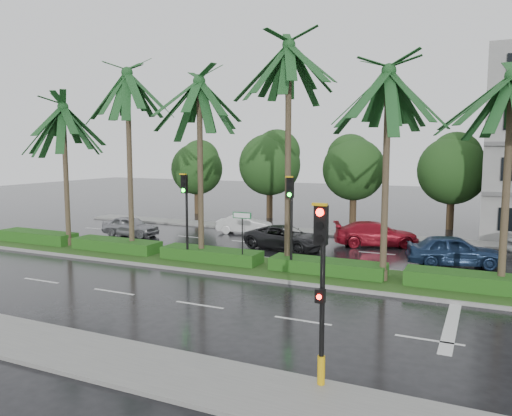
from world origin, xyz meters
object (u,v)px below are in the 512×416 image
at_px(street_sign, 242,225).
at_px(car_red, 376,234).
at_px(car_silver, 131,226).
at_px(car_white, 244,224).
at_px(signal_near, 321,287).
at_px(car_blue, 454,250).
at_px(car_darkgrey, 285,237).
at_px(signal_median_left, 186,204).

relative_size(street_sign, car_red, 0.53).
distance_m(car_silver, car_white, 7.53).
relative_size(signal_near, car_blue, 0.98).
distance_m(signal_near, car_white, 22.43).
xyz_separation_m(signal_near, car_white, (-11.50, 19.17, -1.89)).
relative_size(signal_near, street_sign, 1.68).
bearing_deg(car_silver, signal_near, -132.33).
xyz_separation_m(signal_near, street_sign, (-7.00, 9.87, -0.38)).
relative_size(car_darkgrey, car_red, 0.97).
bearing_deg(signal_median_left, car_darkgrey, 62.21).
height_order(signal_median_left, car_darkgrey, signal_median_left).
xyz_separation_m(car_white, car_red, (9.00, -0.66, 0.10)).
bearing_deg(car_silver, car_red, -79.37).
relative_size(car_darkgrey, car_blue, 1.07).
bearing_deg(car_blue, signal_near, 156.92).
bearing_deg(car_blue, signal_median_left, 98.39).
relative_size(signal_near, car_red, 0.89).
bearing_deg(car_silver, street_sign, -117.72).
bearing_deg(car_darkgrey, car_blue, -83.73).
height_order(street_sign, car_white, street_sign).
bearing_deg(street_sign, car_silver, 154.41).
bearing_deg(signal_median_left, car_red, 49.61).
xyz_separation_m(signal_median_left, car_blue, (12.00, 5.31, -2.24)).
relative_size(car_red, car_blue, 1.10).
height_order(street_sign, car_silver, street_sign).
xyz_separation_m(street_sign, car_darkgrey, (0.00, 5.51, -1.46)).
height_order(signal_near, street_sign, signal_near).
xyz_separation_m(signal_median_left, street_sign, (3.00, 0.18, -0.87)).
bearing_deg(car_silver, car_darkgrey, -90.33).
distance_m(street_sign, car_silver, 12.06).
bearing_deg(street_sign, car_blue, 29.68).
bearing_deg(car_white, street_sign, -166.44).
bearing_deg(signal_near, car_silver, 139.79).
bearing_deg(car_darkgrey, car_red, -46.54).
relative_size(car_white, car_blue, 0.83).
xyz_separation_m(street_sign, car_blue, (9.00, 5.13, -1.37)).
bearing_deg(signal_median_left, car_silver, 145.52).
height_order(car_white, car_darkgrey, car_darkgrey).
xyz_separation_m(signal_median_left, car_white, (-1.50, 9.48, -2.39)).
distance_m(street_sign, car_red, 9.84).
bearing_deg(car_white, signal_median_left, 176.72).
bearing_deg(car_silver, car_white, -58.91).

